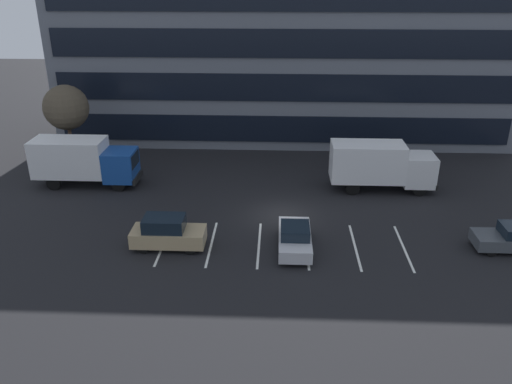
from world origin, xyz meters
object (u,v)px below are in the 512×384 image
Objects in this scene: bare_tree at (66,108)px; suv_tan at (167,233)px; box_truck_blue at (83,160)px; box_truck_white at (380,164)px; sedan_silver at (295,237)px.

suv_tan is at bearing -51.37° from bare_tree.
box_truck_blue is 21.58m from box_truck_white.
box_truck_blue is 1.15× the size of bare_tree.
box_truck_white is 1.71× the size of sedan_silver.
sedan_silver is (-6.30, -8.96, -1.22)m from box_truck_white.
box_truck_blue is at bearing -179.83° from box_truck_white.
bare_tree is (-2.38, 3.96, 2.83)m from box_truck_blue.
box_truck_blue is 17.72m from sedan_silver.
suv_tan is (7.96, -8.98, -1.05)m from box_truck_blue.
suv_tan is at bearing -48.44° from box_truck_blue.
sedan_silver is at bearing 0.68° from suv_tan.
bare_tree is at bearing 121.01° from box_truck_blue.
box_truck_blue reaches higher than sedan_silver.
box_truck_white is 1.78× the size of suv_tan.
bare_tree reaches higher than box_truck_blue.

